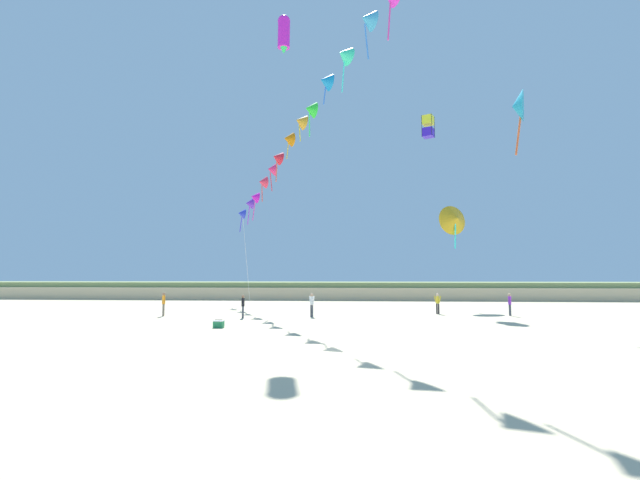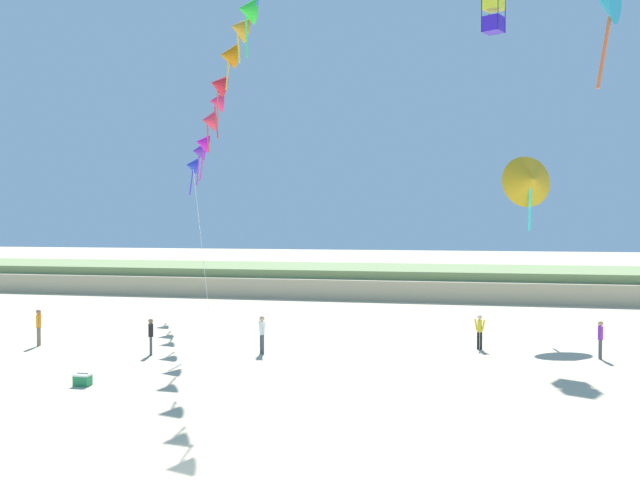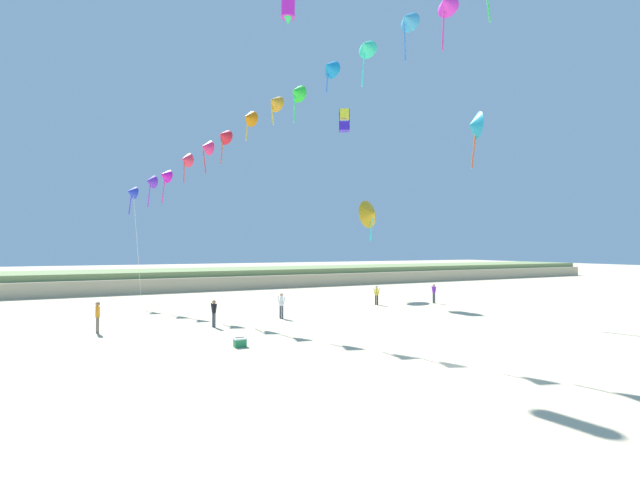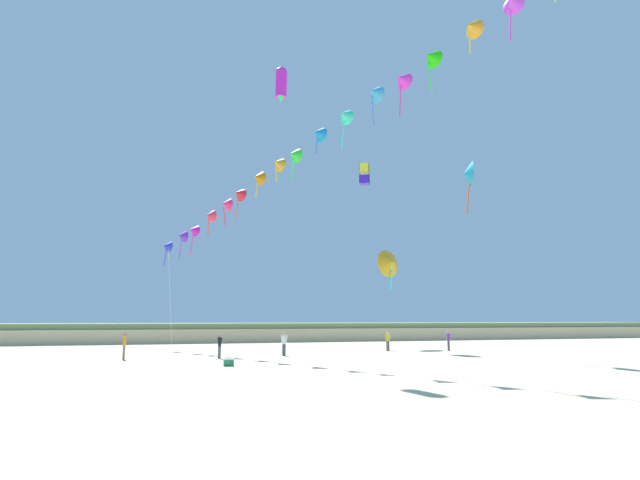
# 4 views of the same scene
# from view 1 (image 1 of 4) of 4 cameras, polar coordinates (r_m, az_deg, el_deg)

# --- Properties ---
(ground_plane) EXTENTS (240.00, 240.00, 0.00)m
(ground_plane) POSITION_cam_1_polar(r_m,az_deg,el_deg) (17.29, 2.76, -14.59)
(ground_plane) COLOR beige
(dune_ridge) EXTENTS (120.00, 11.81, 2.14)m
(dune_ridge) POSITION_cam_1_polar(r_m,az_deg,el_deg) (57.47, 3.83, -6.69)
(dune_ridge) COLOR #BFAE8B
(dune_ridge) RESTS_ON ground
(person_near_left) EXTENTS (0.31, 0.54, 1.62)m
(person_near_left) POSITION_cam_1_polar(r_m,az_deg,el_deg) (30.81, -10.23, -8.48)
(person_near_left) COLOR #474C56
(person_near_left) RESTS_ON ground
(person_near_right) EXTENTS (0.53, 0.32, 1.60)m
(person_near_right) POSITION_cam_1_polar(r_m,az_deg,el_deg) (34.75, 15.41, -7.98)
(person_near_right) COLOR black
(person_near_right) RESTS_ON ground
(person_mid_center) EXTENTS (0.25, 0.61, 1.74)m
(person_mid_center) POSITION_cam_1_polar(r_m,az_deg,el_deg) (33.75, -20.13, -7.82)
(person_mid_center) COLOR #726656
(person_mid_center) RESTS_ON ground
(person_far_left) EXTENTS (0.23, 0.58, 1.65)m
(person_far_left) POSITION_cam_1_polar(r_m,az_deg,el_deg) (34.88, 23.98, -7.67)
(person_far_left) COLOR #474C56
(person_far_left) RESTS_ON ground
(person_far_right) EXTENTS (0.48, 0.48, 1.70)m
(person_far_right) POSITION_cam_1_polar(r_m,az_deg,el_deg) (31.21, -1.11, -8.42)
(person_far_right) COLOR #474C56
(person_far_right) RESTS_ON ground
(kite_banner_string) EXTENTS (19.45, 33.48, 20.36)m
(kite_banner_string) POSITION_cam_1_polar(r_m,az_deg,el_deg) (30.88, -0.90, 17.52)
(kite_banner_string) COLOR #2637C8
(large_kite_low_lead) EXTENTS (2.98, 2.10, 4.06)m
(large_kite_low_lead) POSITION_cam_1_polar(r_m,az_deg,el_deg) (40.46, 17.53, 2.66)
(large_kite_low_lead) COLOR gold
(large_kite_mid_trail) EXTENTS (1.11, 1.13, 2.58)m
(large_kite_mid_trail) POSITION_cam_1_polar(r_m,az_deg,el_deg) (30.95, -4.84, 25.83)
(large_kite_mid_trail) COLOR #CA1FC4
(large_kite_high_solo) EXTENTS (1.33, 1.33, 2.11)m
(large_kite_high_solo) POSITION_cam_1_polar(r_m,az_deg,el_deg) (44.18, 14.22, 14.45)
(large_kite_high_solo) COLOR #341DC7
(large_kite_outer_drift) EXTENTS (1.48, 2.12, 4.20)m
(large_kite_outer_drift) POSITION_cam_1_polar(r_m,az_deg,el_deg) (31.05, 24.84, 15.88)
(large_kite_outer_drift) COLOR #219CC2
(beach_cooler) EXTENTS (0.58, 0.41, 0.46)m
(beach_cooler) POSITION_cam_1_polar(r_m,az_deg,el_deg) (25.43, -13.36, -10.84)
(beach_cooler) COLOR #23844C
(beach_cooler) RESTS_ON ground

